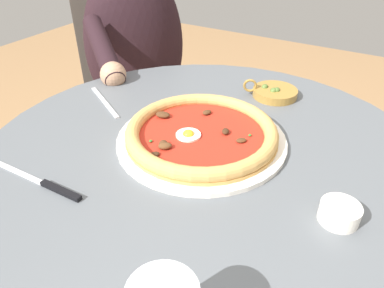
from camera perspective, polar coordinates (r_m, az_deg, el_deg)
dining_table at (r=0.81m, az=2.04°, el=-10.44°), size 0.89×0.89×0.74m
pizza_on_plate at (r=0.72m, az=1.48°, el=1.56°), size 0.34×0.34×0.04m
steak_knife at (r=0.67m, az=-21.83°, el=-5.97°), size 0.01×0.21×0.01m
ramekin_capers at (r=0.60m, az=22.24°, el=-9.93°), size 0.06×0.06×0.03m
olive_pan at (r=0.93m, az=12.80°, el=7.95°), size 0.11×0.13×0.04m
fork_utensil at (r=0.91m, az=-13.61°, el=6.47°), size 0.10×0.16×0.00m
diner_person at (r=1.40m, az=-8.23°, el=6.55°), size 0.55×0.43×1.17m
cafe_chair_diner at (r=1.53m, az=-9.35°, el=9.08°), size 0.58×0.58×0.86m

